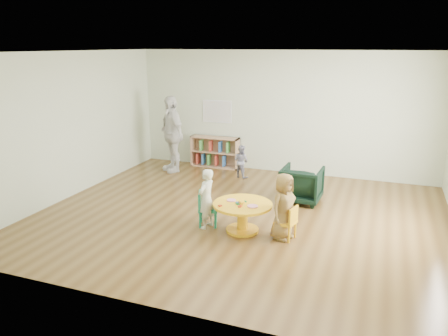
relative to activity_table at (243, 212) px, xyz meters
name	(u,v)px	position (x,y,z in m)	size (l,w,h in m)	color
room	(243,109)	(-0.22, 0.61, 1.56)	(7.10, 7.00, 2.80)	brown
activity_table	(243,212)	(0.00, 0.00, 0.00)	(0.95, 0.95, 0.52)	yellow
kid_chair_left	(205,208)	(-0.65, 0.01, -0.02)	(0.40, 0.40, 0.58)	#177F58
kid_chair_right	(288,222)	(0.75, -0.04, -0.04)	(0.34, 0.34, 0.54)	yellow
bookshelf	(215,152)	(-1.84, 3.47, 0.04)	(1.20, 0.30, 0.75)	tan
alphabet_poster	(217,111)	(-1.83, 3.59, 1.02)	(0.74, 0.01, 0.54)	white
armchair	(302,184)	(0.63, 1.71, 0.01)	(0.73, 0.75, 0.69)	black
child_left	(206,199)	(-0.60, -0.06, 0.17)	(0.36, 0.24, 1.00)	silver
child_right	(283,206)	(0.67, -0.03, 0.20)	(0.51, 0.33, 1.05)	gold
toddler	(241,161)	(-0.96, 2.83, 0.05)	(0.36, 0.28, 0.75)	#1B1D45
adult_caretaker	(172,134)	(-2.66, 2.77, 0.57)	(1.05, 0.44, 1.79)	white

